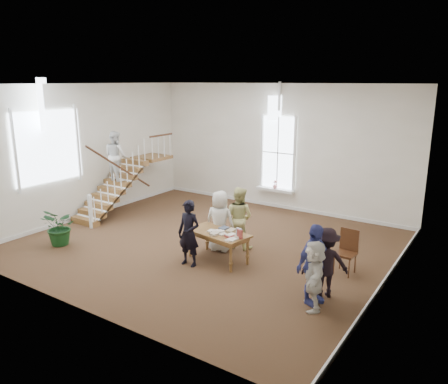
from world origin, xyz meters
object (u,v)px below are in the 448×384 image
Objects in this scene: library_table at (219,235)px; elderly_woman at (220,221)px; woman_cluster_b at (326,262)px; person_yellow at (239,218)px; woman_cluster_a at (314,264)px; floor_plant at (60,227)px; police_officer at (189,233)px; side_chair at (347,248)px; woman_cluster_c at (314,275)px.

library_table is 1.05× the size of elderly_woman.
woman_cluster_b is (3.00, -0.32, 0.08)m from library_table.
woman_cluster_b is (3.38, -0.92, -0.07)m from elderly_woman.
woman_cluster_a is (2.98, -1.87, 0.00)m from person_yellow.
floor_plant reaches higher than library_table.
elderly_woman is at bearing 82.43° from woman_cluster_a.
woman_cluster_a is 1.60× the size of floor_plant.
elderly_woman is (0.10, 1.25, -0.00)m from police_officer.
woman_cluster_a is 0.47m from woman_cluster_b.
police_officer is at bearing -116.78° from library_table.
library_table is 1.63× the size of floor_plant.
woman_cluster_b is 1.43× the size of side_chair.
woman_cluster_c is (3.38, -1.57, -0.11)m from elderly_woman.
person_yellow reaches higher than woman_cluster_b.
library_table is 1.12m from person_yellow.
woman_cluster_b reaches higher than woman_cluster_c.
woman_cluster_a is at bearing 6.31° from floor_plant.
police_officer is 1.15× the size of woman_cluster_c.
floor_plant is at bearing -24.44° from woman_cluster_b.
side_chair is (0.01, 1.45, -0.16)m from woman_cluster_b.
side_chair is at bearing 12.03° from woman_cluster_a.
person_yellow is at bearing 73.01° from woman_cluster_a.
police_officer is at bearing -123.71° from woman_cluster_c.
elderly_woman reaches higher than woman_cluster_c.
woman_cluster_c is at bearing -8.15° from library_table.
person_yellow is (0.30, 0.50, 0.02)m from elderly_woman.
floor_plant is 7.89m from side_chair.
woman_cluster_c is at bearing 142.89° from elderly_woman.
police_officer reaches higher than woman_cluster_c.
side_chair is (3.39, 0.53, -0.23)m from elderly_woman.
side_chair reaches higher than floor_plant.
woman_cluster_c is at bearing -139.45° from woman_cluster_a.
person_yellow is at bearing -58.86° from woman_cluster_b.
person_yellow is (-0.08, 1.11, 0.17)m from library_table.
police_officer is at bearing 73.25° from elderly_woman.
woman_cluster_a is at bearing -3.94° from police_officer.
woman_cluster_c is 7.43m from floor_plant.
woman_cluster_a is (3.38, -0.12, 0.03)m from police_officer.
floor_plant is (-4.32, -2.68, -0.33)m from person_yellow.
woman_cluster_b is at bearing 9.65° from floor_plant.
woman_cluster_a reaches higher than police_officer.
person_yellow is (0.40, 1.75, 0.02)m from police_officer.
woman_cluster_b is at bearing 3.51° from police_officer.
elderly_woman is 1.09× the size of woman_cluster_b.
police_officer is (-0.48, -0.64, 0.15)m from library_table.
woman_cluster_c is (0.00, -0.65, -0.04)m from woman_cluster_b.
side_chair is at bearing 178.54° from person_yellow.
floor_plant is (-3.92, -0.93, -0.30)m from police_officer.
library_table is 4.67m from floor_plant.
person_yellow is at bearing 103.57° from library_table.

